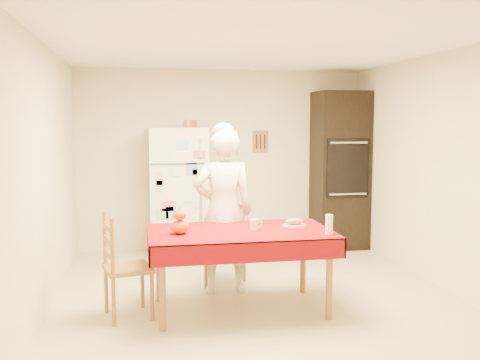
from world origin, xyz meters
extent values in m
plane|color=#C4B58E|center=(0.00, 0.00, 0.00)|extent=(4.50, 4.50, 0.00)
cube|color=beige|center=(0.00, 2.25, 1.25)|extent=(4.00, 0.02, 2.50)
cube|color=beige|center=(0.00, -2.25, 1.25)|extent=(4.00, 0.02, 2.50)
cube|color=beige|center=(-2.00, 0.00, 1.25)|extent=(0.02, 4.50, 2.50)
cube|color=beige|center=(2.00, 0.00, 1.25)|extent=(0.02, 4.50, 2.50)
cube|color=white|center=(0.00, 0.00, 2.50)|extent=(4.00, 4.50, 0.02)
cube|color=brown|center=(0.55, 2.23, 1.50)|extent=(0.22, 0.02, 0.30)
cube|color=white|center=(-0.65, 1.88, 0.85)|extent=(0.75, 0.70, 1.70)
cube|color=silver|center=(-0.39, 1.51, 1.45)|extent=(0.03, 0.03, 0.25)
cube|color=silver|center=(-0.39, 1.51, 0.70)|extent=(0.03, 0.03, 0.60)
cube|color=black|center=(1.63, 1.93, 1.10)|extent=(0.70, 0.60, 2.20)
cube|color=black|center=(1.63, 1.62, 1.15)|extent=(0.59, 0.02, 0.80)
cylinder|color=brown|center=(-0.98, -0.78, 0.35)|extent=(0.06, 0.06, 0.71)
cylinder|color=brown|center=(-0.98, 0.00, 0.35)|extent=(0.06, 0.06, 0.71)
cylinder|color=brown|center=(0.50, -0.78, 0.35)|extent=(0.06, 0.06, 0.71)
cylinder|color=brown|center=(0.50, 0.00, 0.35)|extent=(0.06, 0.06, 0.71)
cube|color=brown|center=(-0.24, -0.39, 0.73)|extent=(1.60, 0.90, 0.04)
cube|color=#570408|center=(-0.24, -0.39, 0.76)|extent=(1.70, 1.00, 0.01)
cylinder|color=brown|center=(-0.47, 0.31, 0.21)|extent=(0.04, 0.04, 0.43)
cylinder|color=brown|center=(-0.36, 0.63, 0.21)|extent=(0.04, 0.04, 0.43)
cylinder|color=brown|center=(-0.14, 0.18, 0.21)|extent=(0.04, 0.04, 0.43)
cylinder|color=brown|center=(-0.02, 0.50, 0.21)|extent=(0.04, 0.04, 0.43)
cube|color=brown|center=(-0.25, 0.41, 0.45)|extent=(0.53, 0.52, 0.04)
cube|color=brown|center=(-0.19, 0.57, 0.70)|extent=(0.35, 0.15, 0.50)
cylinder|color=brown|center=(-1.06, -0.51, 0.21)|extent=(0.04, 0.04, 0.43)
cylinder|color=brown|center=(-1.39, -0.59, 0.21)|extent=(0.04, 0.04, 0.43)
cylinder|color=brown|center=(-1.14, -0.16, 0.21)|extent=(0.04, 0.04, 0.43)
cylinder|color=brown|center=(-1.47, -0.24, 0.21)|extent=(0.04, 0.04, 0.43)
cube|color=brown|center=(-1.26, -0.38, 0.45)|extent=(0.49, 0.50, 0.04)
cube|color=brown|center=(-1.43, -0.42, 0.70)|extent=(0.11, 0.36, 0.50)
imported|color=silver|center=(-0.30, 0.18, 0.85)|extent=(0.65, 0.44, 1.71)
cylinder|color=silver|center=(-0.10, -0.38, 0.81)|extent=(0.08, 0.08, 0.10)
ellipsoid|color=red|center=(-0.80, -0.44, 0.83)|extent=(0.17, 0.17, 0.13)
ellipsoid|color=#D84F05|center=(-0.80, -0.44, 0.93)|extent=(0.12, 0.12, 0.09)
cylinder|color=white|center=(0.53, -0.68, 0.85)|extent=(0.07, 0.07, 0.18)
cylinder|color=silver|center=(0.32, -0.29, 0.77)|extent=(0.24, 0.24, 0.02)
ellipsoid|color=#A0844E|center=(0.32, -0.29, 0.81)|extent=(0.18, 0.10, 0.06)
cylinder|color=#8D5B19|center=(-0.54, 1.93, 1.75)|extent=(0.05, 0.05, 0.10)
cylinder|color=#984C1B|center=(-0.45, 1.93, 1.75)|extent=(0.05, 0.05, 0.10)
cylinder|color=brown|center=(-0.41, 1.93, 1.75)|extent=(0.05, 0.05, 0.10)
camera|label=1|loc=(-1.14, -5.20, 1.75)|focal=40.00mm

